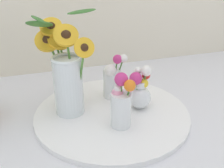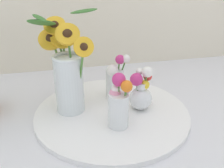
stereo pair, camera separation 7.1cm
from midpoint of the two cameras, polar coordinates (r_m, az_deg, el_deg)
The scene contains 6 objects.
ground_plane at distance 0.86m, azimuth 2.02°, elevation -8.98°, with size 6.00×6.00×0.00m, color silver.
serving_tray at distance 0.91m, azimuth 2.25°, elevation -6.41°, with size 0.53×0.53×0.02m.
mason_jar_sunflowers at distance 0.87m, azimuth -7.58°, elevation 3.08°, with size 0.24×0.19×0.34m.
vase_small_center at distance 0.79m, azimuth 4.10°, elevation -4.23°, with size 0.07×0.07×0.18m.
vase_bulb_right at distance 0.90m, azimuth 8.59°, elevation -1.79°, with size 0.08×0.08×0.16m.
vase_small_back at distance 0.96m, azimuth 2.79°, elevation 1.07°, with size 0.08×0.07×0.17m.
Camera 2 is at (-0.15, -0.70, 0.49)m, focal length 42.00 mm.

